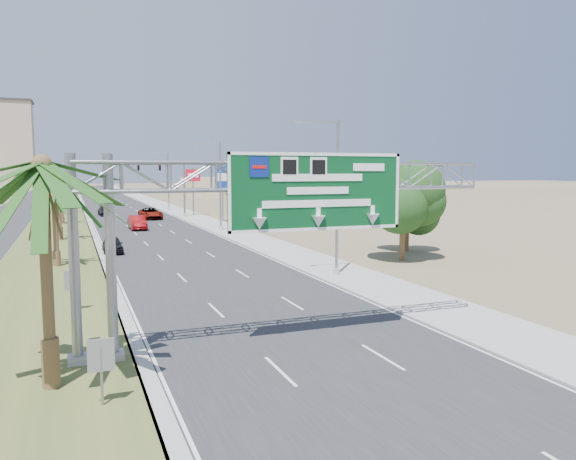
% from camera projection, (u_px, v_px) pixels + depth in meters
% --- Properties ---
extents(ground, '(600.00, 600.00, 0.00)m').
position_uv_depth(ground, '(461.00, 458.00, 13.33)').
color(ground, '#8C7A59').
rests_on(ground, ground).
extents(road, '(12.00, 300.00, 0.02)m').
position_uv_depth(road, '(115.00, 204.00, 115.30)').
color(road, '#28282B').
rests_on(road, ground).
extents(sidewalk_right, '(4.00, 300.00, 0.10)m').
position_uv_depth(sidewalk_right, '(157.00, 203.00, 118.35)').
color(sidewalk_right, '#9E9B93').
rests_on(sidewalk_right, ground).
extents(median_grass, '(7.00, 300.00, 0.12)m').
position_uv_depth(median_grass, '(62.00, 205.00, 111.69)').
color(median_grass, '#475525').
rests_on(median_grass, ground).
extents(opposing_road, '(8.00, 300.00, 0.02)m').
position_uv_depth(opposing_road, '(24.00, 206.00, 109.18)').
color(opposing_road, '#28282B').
rests_on(opposing_road, ground).
extents(sign_gantry, '(16.75, 1.24, 7.50)m').
position_uv_depth(sign_gantry, '(276.00, 190.00, 21.51)').
color(sign_gantry, gray).
rests_on(sign_gantry, ground).
extents(palm_near, '(5.70, 5.70, 8.35)m').
position_uv_depth(palm_near, '(42.00, 167.00, 16.70)').
color(palm_near, brown).
rests_on(palm_near, ground).
extents(palm_row_b, '(3.99, 3.99, 5.95)m').
position_uv_depth(palm_row_b, '(54.00, 198.00, 39.06)').
color(palm_row_b, brown).
rests_on(palm_row_b, ground).
extents(palm_row_c, '(3.99, 3.99, 6.75)m').
position_uv_depth(palm_row_c, '(58.00, 183.00, 53.81)').
color(palm_row_c, brown).
rests_on(palm_row_c, ground).
extents(palm_row_d, '(3.99, 3.99, 5.45)m').
position_uv_depth(palm_row_d, '(61.00, 190.00, 70.63)').
color(palm_row_d, brown).
rests_on(palm_row_d, ground).
extents(palm_row_e, '(3.99, 3.99, 6.15)m').
position_uv_depth(palm_row_e, '(63.00, 182.00, 88.17)').
color(palm_row_e, brown).
rests_on(palm_row_e, ground).
extents(palm_row_f, '(3.99, 3.99, 5.75)m').
position_uv_depth(palm_row_f, '(64.00, 181.00, 111.38)').
color(palm_row_f, brown).
rests_on(palm_row_f, ground).
extents(streetlight_near, '(3.27, 0.44, 10.00)m').
position_uv_depth(streetlight_near, '(334.00, 204.00, 35.85)').
color(streetlight_near, gray).
rests_on(streetlight_near, ground).
extents(streetlight_mid, '(3.27, 0.44, 10.00)m').
position_uv_depth(streetlight_mid, '(219.00, 189.00, 63.67)').
color(streetlight_mid, gray).
rests_on(streetlight_mid, ground).
extents(streetlight_far, '(3.27, 0.44, 10.00)m').
position_uv_depth(streetlight_far, '(167.00, 183.00, 97.04)').
color(streetlight_far, gray).
rests_on(streetlight_far, ground).
extents(signal_mast, '(10.28, 0.71, 8.00)m').
position_uv_depth(signal_mast, '(170.00, 184.00, 81.40)').
color(signal_mast, gray).
rests_on(signal_mast, ground).
extents(store_building, '(18.00, 10.00, 4.00)m').
position_uv_depth(store_building, '(293.00, 204.00, 82.22)').
color(store_building, tan).
rests_on(store_building, ground).
extents(oak_near, '(4.50, 4.50, 6.80)m').
position_uv_depth(oak_near, '(403.00, 201.00, 42.35)').
color(oak_near, brown).
rests_on(oak_near, ground).
extents(oak_far, '(3.50, 3.50, 5.60)m').
position_uv_depth(oak_far, '(407.00, 206.00, 47.21)').
color(oak_far, brown).
rests_on(oak_far, ground).
extents(median_signback_a, '(0.75, 0.08, 2.08)m').
position_uv_depth(median_signback_a, '(101.00, 360.00, 15.93)').
color(median_signback_a, gray).
rests_on(median_signback_a, ground).
extents(median_signback_b, '(0.75, 0.08, 2.08)m').
position_uv_depth(median_signback_b, '(73.00, 283.00, 26.80)').
color(median_signback_b, gray).
rests_on(median_signback_b, ground).
extents(tower_distant, '(20.00, 16.00, 35.00)m').
position_uv_depth(tower_distant, '(7.00, 145.00, 231.72)').
color(tower_distant, tan).
rests_on(tower_distant, ground).
extents(building_distant_right, '(20.00, 12.00, 5.00)m').
position_uv_depth(building_distant_right, '(220.00, 186.00, 153.64)').
color(building_distant_right, tan).
rests_on(building_distant_right, ground).
extents(car_left_lane, '(1.62, 3.94, 1.34)m').
position_uv_depth(car_left_lane, '(112.00, 245.00, 46.49)').
color(car_left_lane, black).
rests_on(car_left_lane, ground).
extents(car_mid_lane, '(1.83, 4.97, 1.62)m').
position_uv_depth(car_mid_lane, '(137.00, 223.00, 64.94)').
color(car_mid_lane, maroon).
rests_on(car_mid_lane, ground).
extents(car_right_lane, '(3.00, 5.89, 1.60)m').
position_uv_depth(car_right_lane, '(151.00, 214.00, 78.88)').
color(car_right_lane, gray).
rests_on(car_right_lane, ground).
extents(car_far, '(2.29, 5.05, 1.44)m').
position_uv_depth(car_far, '(106.00, 211.00, 85.04)').
color(car_far, black).
rests_on(car_far, ground).
extents(pole_sign_red_near, '(2.42, 0.53, 8.63)m').
position_uv_depth(pole_sign_red_near, '(238.00, 171.00, 64.08)').
color(pole_sign_red_near, gray).
rests_on(pole_sign_red_near, ground).
extents(pole_sign_blue, '(2.02, 0.59, 7.66)m').
position_uv_depth(pole_sign_blue, '(222.00, 179.00, 74.18)').
color(pole_sign_blue, gray).
rests_on(pole_sign_blue, ground).
extents(pole_sign_red_far, '(2.22, 0.67, 7.20)m').
position_uv_depth(pole_sign_red_far, '(193.00, 179.00, 84.94)').
color(pole_sign_red_far, gray).
rests_on(pole_sign_red_far, ground).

